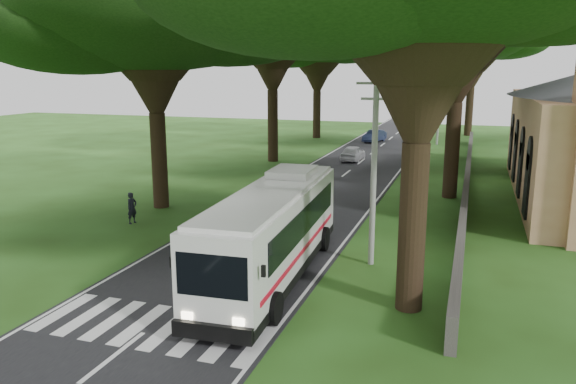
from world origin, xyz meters
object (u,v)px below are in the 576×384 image
at_px(coach_bus, 273,230).
at_px(pedestrian, 132,208).
at_px(distant_car_b, 374,136).
at_px(distant_car_c, 428,122).
at_px(distant_car_a, 353,153).
at_px(pole_near, 374,165).
at_px(pole_mid, 421,122).
at_px(pole_far, 439,105).

xyz_separation_m(coach_bus, pedestrian, (-9.68, 5.02, -1.06)).
xyz_separation_m(distant_car_b, distant_car_c, (4.27, 19.14, -0.05)).
bearing_deg(distant_car_a, pole_near, 105.01).
xyz_separation_m(distant_car_a, distant_car_c, (3.80, 32.88, -0.07)).
xyz_separation_m(distant_car_c, pedestrian, (-10.54, -56.81, 0.19)).
xyz_separation_m(pole_mid, distant_car_c, (-2.50, 39.16, -3.55)).
relative_size(pole_near, distant_car_c, 1.92).
distance_m(pole_mid, pedestrian, 22.21).
bearing_deg(pole_far, pole_near, -90.00).
height_order(coach_bus, distant_car_c, coach_bus).
bearing_deg(pole_far, distant_car_b, 179.91).
xyz_separation_m(distant_car_a, distant_car_b, (-0.47, 13.73, -0.02)).
bearing_deg(coach_bus, distant_car_c, 86.18).
relative_size(pole_far, distant_car_c, 1.92).
bearing_deg(pedestrian, distant_car_a, -1.78).
distance_m(pole_far, distant_car_c, 19.64).
bearing_deg(distant_car_c, distant_car_b, 78.74).
bearing_deg(coach_bus, distant_car_b, 91.54).
bearing_deg(pole_mid, pedestrian, -126.44).
relative_size(distant_car_b, pedestrian, 2.41).
bearing_deg(pole_mid, coach_bus, -98.43).
height_order(distant_car_b, pedestrian, pedestrian).
distance_m(pole_near, coach_bus, 4.87).
bearing_deg(distant_car_b, pedestrian, -87.18).
bearing_deg(pole_mid, distant_car_b, 108.68).
height_order(pole_near, pole_far, same).
bearing_deg(pole_near, pole_far, 90.00).
bearing_deg(distant_car_a, distant_car_b, -86.53).
relative_size(pole_near, pole_far, 1.00).
relative_size(pole_mid, pedestrian, 4.82).
height_order(distant_car_a, pedestrian, pedestrian).
height_order(pole_far, distant_car_a, pole_far).
distance_m(pole_far, coach_bus, 42.87).
relative_size(distant_car_b, distant_car_c, 0.96).
xyz_separation_m(pole_mid, pole_far, (0.00, 20.00, 0.00)).
bearing_deg(coach_bus, pole_mid, 78.55).
bearing_deg(pole_far, pedestrian, -109.10).
bearing_deg(distant_car_c, pedestrian, 80.80).
relative_size(pole_near, distant_car_b, 2.00).
bearing_deg(distant_car_c, coach_bus, 90.51).
bearing_deg(distant_car_b, pole_far, 12.18).
xyz_separation_m(coach_bus, distant_car_c, (0.86, 61.83, -1.25)).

